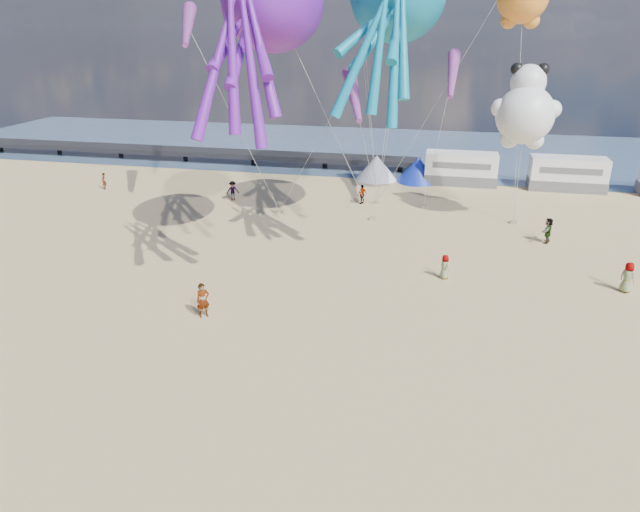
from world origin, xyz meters
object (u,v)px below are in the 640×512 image
(beachgoer_4, at_px, (548,230))
(sandbag_a, at_px, (280,212))
(windsock_left, at_px, (188,26))
(sandbag_d, at_px, (424,206))
(windsock_right, at_px, (354,96))
(beachgoer_3, at_px, (362,194))
(motorhome_0, at_px, (461,168))
(sandbag_c, at_px, (514,222))
(kite_panda, at_px, (525,115))
(tent_white, at_px, (376,167))
(tent_blue, at_px, (418,169))
(standing_person, at_px, (203,300))
(beachgoer_2, at_px, (233,191))
(beachgoer_6, at_px, (445,267))
(motorhome_1, at_px, (567,174))
(windsock_mid, at_px, (452,75))
(sandbag_b, at_px, (373,218))
(beachgoer_5, at_px, (104,181))
(beachgoer_0, at_px, (628,277))
(sandbag_e, at_px, (377,202))
(kite_octopus_purple, at_px, (274,2))

(beachgoer_4, relative_size, sandbag_a, 3.57)
(windsock_left, bearing_deg, sandbag_d, -6.48)
(windsock_right, bearing_deg, beachgoer_3, 77.62)
(motorhome_0, xyz_separation_m, beachgoer_3, (-8.13, -8.49, -0.68))
(sandbag_c, distance_m, kite_panda, 8.01)
(tent_white, bearing_deg, kite_panda, -43.31)
(tent_blue, relative_size, standing_person, 2.15)
(beachgoer_3, bearing_deg, sandbag_c, 113.80)
(beachgoer_2, relative_size, beachgoer_4, 0.95)
(beachgoer_6, bearing_deg, motorhome_1, -62.61)
(beachgoer_4, distance_m, windsock_mid, 13.10)
(windsock_right, bearing_deg, sandbag_b, 70.55)
(beachgoer_5, bearing_deg, tent_white, 80.90)
(beachgoer_4, xyz_separation_m, windsock_left, (-26.60, 2.25, 13.12))
(beachgoer_0, relative_size, sandbag_e, 3.58)
(kite_panda, relative_size, windsock_left, 0.96)
(tent_white, xyz_separation_m, beachgoer_5, (-24.06, -8.98, -0.44))
(windsock_mid, xyz_separation_m, windsock_right, (-5.44, -10.99, -0.41))
(windsock_mid, bearing_deg, sandbag_c, -8.61)
(tent_white, distance_m, beachgoer_5, 25.68)
(beachgoer_4, height_order, kite_panda, kite_panda)
(motorhome_1, height_order, sandbag_c, motorhome_1)
(tent_blue, bearing_deg, windsock_left, -142.82)
(windsock_left, xyz_separation_m, windsock_right, (13.84, -8.53, -3.73))
(tent_blue, xyz_separation_m, sandbag_e, (-2.87, -8.22, -1.09))
(motorhome_0, height_order, standing_person, motorhome_0)
(kite_panda, bearing_deg, tent_blue, 147.73)
(standing_person, height_order, kite_octopus_purple, kite_octopus_purple)
(tent_white, height_order, sandbag_e, tent_white)
(windsock_mid, bearing_deg, standing_person, -119.49)
(beachgoer_2, height_order, beachgoer_6, beachgoer_2)
(windsock_left, bearing_deg, tent_blue, 17.07)
(motorhome_0, distance_m, sandbag_e, 10.81)
(windsock_mid, bearing_deg, sandbag_e, 159.63)
(windsock_right, bearing_deg, standing_person, -141.90)
(tent_blue, bearing_deg, sandbag_b, -102.00)
(kite_panda, height_order, windsock_mid, windsock_mid)
(tent_blue, xyz_separation_m, kite_panda, (7.77, -11.10, 6.92))
(motorhome_1, distance_m, sandbag_e, 18.37)
(beachgoer_2, bearing_deg, beachgoer_4, -40.31)
(tent_white, bearing_deg, sandbag_c, -43.01)
(beachgoer_4, distance_m, beachgoer_5, 38.34)
(motorhome_0, relative_size, sandbag_e, 13.20)
(standing_person, bearing_deg, sandbag_d, 25.89)
(beachgoer_5, bearing_deg, motorhome_1, 72.62)
(motorhome_0, bearing_deg, beachgoer_6, -92.66)
(sandbag_b, bearing_deg, tent_white, 96.01)
(beachgoer_3, relative_size, windsock_left, 0.23)
(kite_panda, bearing_deg, windsock_left, -153.47)
(beachgoer_0, bearing_deg, windsock_left, 31.55)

